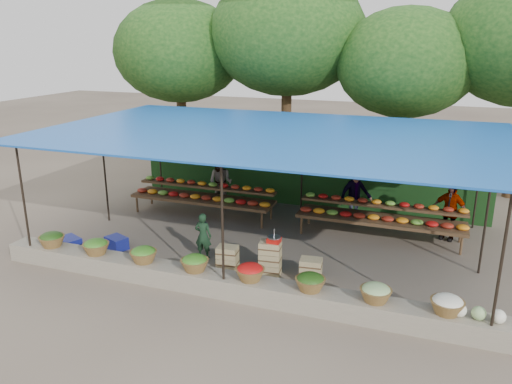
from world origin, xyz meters
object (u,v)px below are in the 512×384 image
(weighing_scale, at_px, (274,239))
(blue_crate_back, at_px, (70,244))
(crate_counter, at_px, (269,261))
(blue_crate_front, at_px, (117,243))
(vendor_seated, at_px, (203,236))

(weighing_scale, xyz_separation_m, blue_crate_back, (-5.04, -0.44, -0.68))
(crate_counter, relative_size, weighing_scale, 7.81)
(blue_crate_front, bearing_deg, crate_counter, 21.12)
(crate_counter, bearing_deg, blue_crate_back, -174.91)
(weighing_scale, bearing_deg, blue_crate_back, -175.02)
(blue_crate_back, bearing_deg, weighing_scale, 28.90)
(blue_crate_front, height_order, blue_crate_back, blue_crate_back)
(blue_crate_back, bearing_deg, vendor_seated, 36.76)
(weighing_scale, xyz_separation_m, blue_crate_front, (-4.03, 0.04, -0.69))
(crate_counter, xyz_separation_m, blue_crate_front, (-3.92, 0.04, -0.16))
(crate_counter, bearing_deg, weighing_scale, -0.00)
(weighing_scale, bearing_deg, vendor_seated, 170.79)
(vendor_seated, height_order, blue_crate_front, vendor_seated)
(crate_counter, height_order, weighing_scale, weighing_scale)
(weighing_scale, height_order, vendor_seated, vendor_seated)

